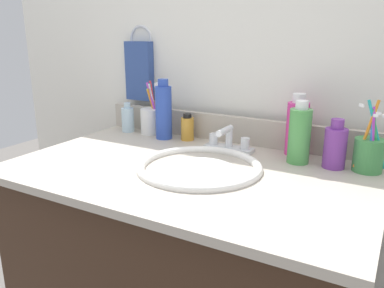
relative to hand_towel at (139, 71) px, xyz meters
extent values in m
cube|color=#B2A899|center=(0.40, -0.32, -0.23)|extent=(1.00, 0.62, 0.02)
cube|color=#B2A899|center=(0.40, -0.02, -0.17)|extent=(1.00, 0.02, 0.09)
cube|color=white|center=(0.40, 0.04, -0.34)|extent=(2.10, 0.04, 1.30)
torus|color=silver|center=(0.00, 0.02, 0.12)|extent=(0.10, 0.01, 0.10)
cube|color=#334C8C|center=(0.00, 0.00, 0.00)|extent=(0.11, 0.04, 0.22)
torus|color=white|center=(0.43, -0.32, -0.22)|extent=(0.35, 0.35, 0.02)
ellipsoid|color=white|center=(0.43, -0.32, -0.26)|extent=(0.30, 0.30, 0.11)
cylinder|color=#B2B5BA|center=(0.43, -0.32, -0.29)|extent=(0.04, 0.04, 0.01)
cube|color=silver|center=(0.43, -0.12, -0.21)|extent=(0.16, 0.05, 0.01)
cylinder|color=silver|center=(0.43, -0.12, -0.18)|extent=(0.02, 0.02, 0.06)
cylinder|color=silver|center=(0.43, -0.15, -0.15)|extent=(0.02, 0.09, 0.02)
cylinder|color=silver|center=(0.38, -0.12, -0.19)|extent=(0.03, 0.03, 0.04)
cylinder|color=silver|center=(0.49, -0.12, -0.19)|extent=(0.03, 0.03, 0.04)
cylinder|color=gold|center=(0.25, -0.07, -0.18)|extent=(0.05, 0.05, 0.08)
cylinder|color=black|center=(0.25, -0.07, -0.13)|extent=(0.03, 0.03, 0.01)
cylinder|color=#D8338C|center=(0.63, -0.05, -0.14)|extent=(0.07, 0.07, 0.16)
cylinder|color=white|center=(0.63, -0.05, -0.04)|extent=(0.04, 0.04, 0.03)
cylinder|color=silver|center=(0.00, -0.08, -0.17)|extent=(0.05, 0.05, 0.09)
cylinder|color=silver|center=(0.00, -0.08, -0.12)|extent=(0.02, 0.02, 0.02)
cylinder|color=#2D4CB2|center=(0.17, -0.10, -0.13)|extent=(0.06, 0.06, 0.18)
cylinder|color=#2D4CB2|center=(0.17, -0.10, -0.02)|extent=(0.04, 0.04, 0.03)
cylinder|color=#4C9E4C|center=(0.65, -0.13, -0.14)|extent=(0.06, 0.06, 0.16)
cylinder|color=white|center=(0.65, -0.13, -0.05)|extent=(0.04, 0.04, 0.02)
cylinder|color=#7A3899|center=(0.75, -0.12, -0.16)|extent=(0.06, 0.06, 0.11)
cylinder|color=#7A3899|center=(0.75, -0.12, -0.09)|extent=(0.03, 0.03, 0.03)
cylinder|color=white|center=(0.09, -0.06, -0.17)|extent=(0.08, 0.08, 0.09)
cylinder|color=yellow|center=(0.10, -0.05, -0.13)|extent=(0.02, 0.05, 0.16)
cube|color=white|center=(0.10, -0.03, -0.07)|extent=(0.01, 0.02, 0.01)
cylinder|color=#D8333F|center=(0.10, -0.05, -0.12)|extent=(0.03, 0.02, 0.19)
cube|color=white|center=(0.11, -0.05, -0.04)|extent=(0.01, 0.02, 0.01)
cylinder|color=white|center=(0.10, -0.06, -0.12)|extent=(0.04, 0.02, 0.17)
cube|color=white|center=(0.12, -0.05, -0.05)|extent=(0.01, 0.02, 0.01)
cylinder|color=#26B2B2|center=(0.10, -0.05, -0.12)|extent=(0.03, 0.03, 0.18)
cube|color=white|center=(0.11, -0.04, -0.04)|extent=(0.01, 0.02, 0.01)
cylinder|color=orange|center=(0.10, -0.05, -0.13)|extent=(0.02, 0.06, 0.15)
cube|color=white|center=(0.10, -0.03, -0.07)|extent=(0.01, 0.02, 0.01)
cylinder|color=#B23FBF|center=(0.10, -0.06, -0.12)|extent=(0.06, 0.02, 0.18)
cube|color=white|center=(0.13, -0.06, -0.04)|extent=(0.01, 0.02, 0.01)
cylinder|color=#3F8C47|center=(0.84, -0.11, -0.17)|extent=(0.08, 0.08, 0.09)
cylinder|color=#B23FBF|center=(0.84, -0.12, -0.13)|extent=(0.02, 0.04, 0.17)
cube|color=white|center=(0.85, -0.14, -0.05)|extent=(0.01, 0.02, 0.01)
cylinder|color=blue|center=(0.84, -0.12, -0.13)|extent=(0.02, 0.04, 0.16)
cube|color=white|center=(0.85, -0.14, -0.06)|extent=(0.01, 0.02, 0.01)
cylinder|color=green|center=(0.85, -0.11, -0.13)|extent=(0.04, 0.02, 0.16)
cylinder|color=#26B2B2|center=(0.85, -0.11, -0.12)|extent=(0.07, 0.01, 0.18)
cylinder|color=orange|center=(0.83, -0.12, -0.12)|extent=(0.05, 0.04, 0.19)
cube|color=white|center=(0.81, -0.13, -0.04)|extent=(0.01, 0.02, 0.01)
camera|label=1|loc=(0.91, -1.21, 0.15)|focal=36.33mm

